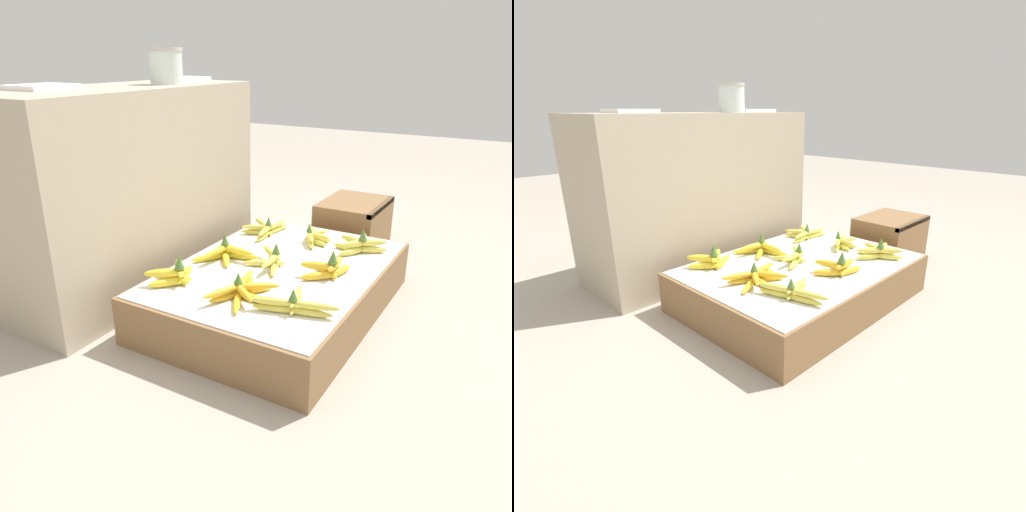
% 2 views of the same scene
% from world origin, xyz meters
% --- Properties ---
extents(ground_plane, '(10.00, 10.00, 0.00)m').
position_xyz_m(ground_plane, '(0.00, 0.00, 0.00)').
color(ground_plane, '#A89E8E').
extents(display_platform, '(1.05, 0.74, 0.19)m').
position_xyz_m(display_platform, '(0.00, 0.00, 0.09)').
color(display_platform, olive).
rests_on(display_platform, ground_plane).
extents(back_vendor_table, '(1.22, 0.48, 0.84)m').
position_xyz_m(back_vendor_table, '(-0.06, 0.70, 0.42)').
color(back_vendor_table, tan).
rests_on(back_vendor_table, ground_plane).
extents(wooden_crate, '(0.39, 0.30, 0.26)m').
position_xyz_m(wooden_crate, '(0.80, -0.02, 0.13)').
color(wooden_crate, olive).
rests_on(wooden_crate, ground_plane).
extents(banana_bunch_front_left, '(0.19, 0.29, 0.09)m').
position_xyz_m(banana_bunch_front_left, '(-0.30, -0.21, 0.21)').
color(banana_bunch_front_left, '#DBCC4C').
rests_on(banana_bunch_front_left, display_platform).
extents(banana_bunch_front_midleft, '(0.20, 0.16, 0.11)m').
position_xyz_m(banana_bunch_front_midleft, '(0.01, -0.20, 0.22)').
color(banana_bunch_front_midleft, gold).
rests_on(banana_bunch_front_midleft, display_platform).
extents(banana_bunch_front_midright, '(0.22, 0.22, 0.10)m').
position_xyz_m(banana_bunch_front_midright, '(0.32, -0.22, 0.22)').
color(banana_bunch_front_midright, '#DBCC4C').
rests_on(banana_bunch_front_midright, display_platform).
extents(banana_bunch_middle_left, '(0.27, 0.20, 0.09)m').
position_xyz_m(banana_bunch_middle_left, '(-0.30, -0.01, 0.21)').
color(banana_bunch_middle_left, gold).
rests_on(banana_bunch_middle_left, display_platform).
extents(banana_bunch_middle_midleft, '(0.23, 0.18, 0.10)m').
position_xyz_m(banana_bunch_middle_midleft, '(-0.01, 0.03, 0.22)').
color(banana_bunch_middle_midleft, '#DBCC4C').
rests_on(banana_bunch_middle_midleft, display_platform).
extents(banana_bunch_middle_midright, '(0.20, 0.15, 0.09)m').
position_xyz_m(banana_bunch_middle_midright, '(0.32, -0.00, 0.21)').
color(banana_bunch_middle_midright, '#DBCC4C').
rests_on(banana_bunch_middle_midright, display_platform).
extents(banana_bunch_back_left, '(0.23, 0.16, 0.11)m').
position_xyz_m(banana_bunch_back_left, '(-0.32, 0.26, 0.22)').
color(banana_bunch_back_left, yellow).
rests_on(banana_bunch_back_left, display_platform).
extents(banana_bunch_back_midleft, '(0.18, 0.23, 0.10)m').
position_xyz_m(banana_bunch_back_midleft, '(-0.05, 0.22, 0.22)').
color(banana_bunch_back_midleft, yellow).
rests_on(banana_bunch_back_midleft, display_platform).
extents(banana_bunch_back_midright, '(0.26, 0.16, 0.09)m').
position_xyz_m(banana_bunch_back_midright, '(0.31, 0.23, 0.21)').
color(banana_bunch_back_midright, '#DBCC4C').
rests_on(banana_bunch_back_midright, display_platform).
extents(glass_jar, '(0.14, 0.14, 0.14)m').
position_xyz_m(glass_jar, '(0.14, 0.62, 0.91)').
color(glass_jar, silver).
rests_on(glass_jar, back_vendor_table).
extents(foam_tray_white, '(0.21, 0.18, 0.02)m').
position_xyz_m(foam_tray_white, '(-0.34, 0.79, 0.85)').
color(foam_tray_white, white).
rests_on(foam_tray_white, back_vendor_table).
extents(foam_tray_dark, '(0.24, 0.16, 0.02)m').
position_xyz_m(foam_tray_dark, '(0.40, 0.73, 0.85)').
color(foam_tray_dark, white).
rests_on(foam_tray_dark, back_vendor_table).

